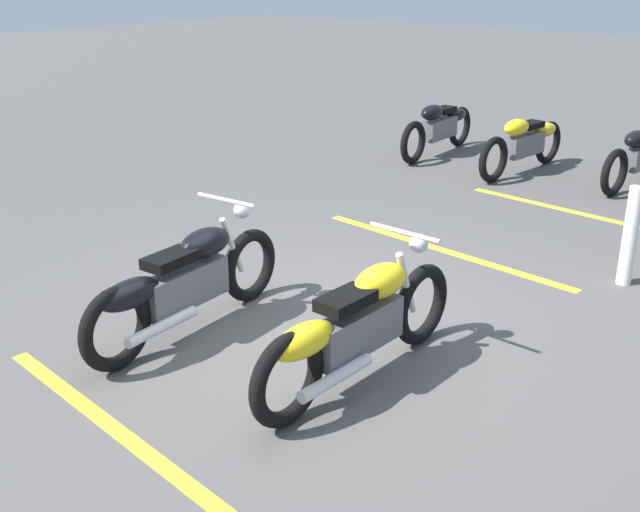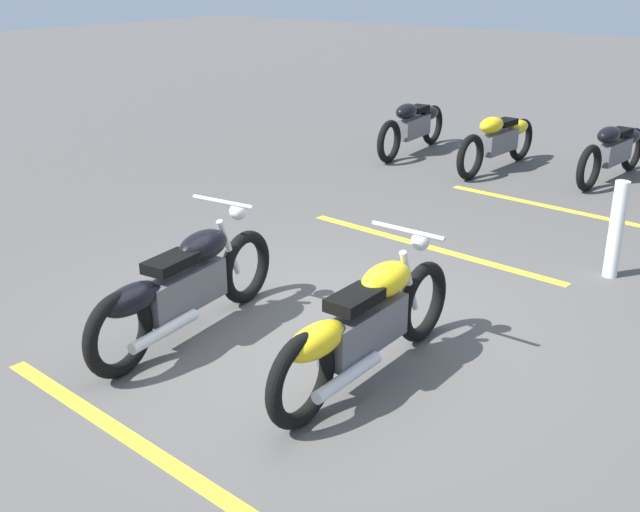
% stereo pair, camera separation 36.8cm
% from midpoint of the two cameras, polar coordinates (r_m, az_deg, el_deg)
% --- Properties ---
extents(ground_plane, '(60.00, 60.00, 0.00)m').
position_cam_midpoint_polar(ground_plane, '(6.42, 1.20, -5.63)').
color(ground_plane, '#514F4C').
extents(motorcycle_bright_foreground, '(2.23, 0.62, 1.04)m').
position_cam_midpoint_polar(motorcycle_bright_foreground, '(5.47, 4.70, -5.24)').
color(motorcycle_bright_foreground, black).
rests_on(motorcycle_bright_foreground, ground).
extents(motorcycle_dark_foreground, '(2.23, 0.63, 1.04)m').
position_cam_midpoint_polar(motorcycle_dark_foreground, '(6.24, -8.56, -1.97)').
color(motorcycle_dark_foreground, black).
rests_on(motorcycle_dark_foreground, ground).
extents(motorcycle_row_center, '(2.18, 0.34, 0.82)m').
position_cam_midpoint_polar(motorcycle_row_center, '(11.68, 16.03, 8.23)').
color(motorcycle_row_center, black).
rests_on(motorcycle_row_center, ground).
extents(motorcycle_row_right, '(2.21, 0.35, 0.83)m').
position_cam_midpoint_polar(motorcycle_row_right, '(12.53, 9.84, 9.59)').
color(motorcycle_row_right, black).
rests_on(motorcycle_row_right, ground).
extents(bollard_post, '(0.14, 0.14, 0.97)m').
position_cam_midpoint_polar(bollard_post, '(7.80, 23.54, 1.36)').
color(bollard_post, white).
rests_on(bollard_post, ground).
extents(parking_stripe_near, '(0.36, 3.20, 0.01)m').
position_cam_midpoint_polar(parking_stripe_near, '(5.17, -12.21, -13.31)').
color(parking_stripe_near, yellow).
rests_on(parking_stripe_near, ground).
extents(parking_stripe_mid, '(0.36, 3.20, 0.01)m').
position_cam_midpoint_polar(parking_stripe_mid, '(8.32, 10.35, 0.47)').
color(parking_stripe_mid, yellow).
rests_on(parking_stripe_mid, ground).
extents(parking_stripe_far, '(0.36, 3.20, 0.01)m').
position_cam_midpoint_polar(parking_stripe_far, '(9.96, 20.36, 2.92)').
color(parking_stripe_far, yellow).
rests_on(parking_stripe_far, ground).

